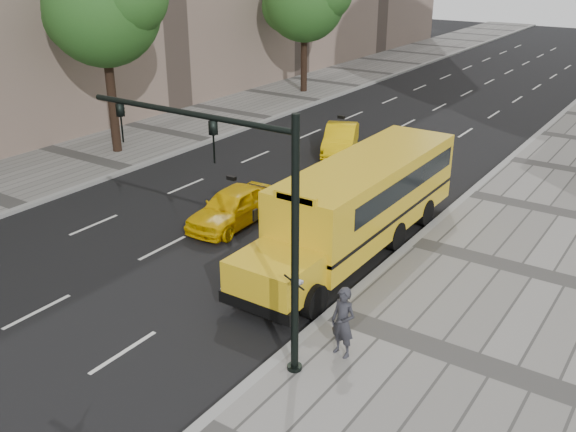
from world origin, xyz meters
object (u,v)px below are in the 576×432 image
Objects in this scene: taxi_far at (341,139)px; pedestrian at (343,322)px; tree_c at (306,0)px; school_bus at (363,197)px; tree_b at (104,7)px; traffic_signal at (244,205)px; taxi_near at (232,207)px.

pedestrian reaches higher than taxi_far.
tree_c is 0.77× the size of school_bus.
school_bus is (14.90, -2.58, -5.19)m from tree_b.
tree_c is 31.25m from traffic_signal.
tree_c is at bearing 106.47° from taxi_far.
tree_c is at bearing 134.17° from pedestrian.
pedestrian is at bearing -66.04° from school_bus.
tree_c is 31.70m from pedestrian.
tree_b reaches higher than tree_c.
traffic_signal reaches higher than taxi_far.
pedestrian is at bearing 29.65° from traffic_signal.
tree_b is 12.65m from taxi_far.
school_bus is 2.80× the size of taxi_near.
school_bus is 2.74× the size of taxi_far.
traffic_signal is (15.59, -9.92, -2.86)m from tree_b.
tree_b is at bearing -168.03° from taxi_far.
traffic_signal is (6.63, -16.28, 3.40)m from taxi_far.
school_bus is 7.73m from traffic_signal.
tree_c reaches higher than taxi_near.
taxi_far is at bearing 112.15° from traffic_signal.
taxi_far is (8.96, 6.37, -6.26)m from tree_b.
traffic_signal is at bearing -51.25° from taxi_near.
school_bus is 6.26× the size of pedestrian.
taxi_near is 2.24× the size of pedestrian.
taxi_far is at bearing -50.10° from tree_c.
tree_b is at bearing -90.00° from tree_c.
school_bus is 6.79m from pedestrian.
taxi_far is (8.96, -10.72, -5.52)m from tree_c.
pedestrian is (17.64, -25.83, -5.14)m from tree_c.
tree_b is 2.32× the size of taxi_near.
tree_b is 2.27× the size of taxi_far.
tree_c reaches higher than traffic_signal.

